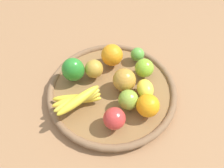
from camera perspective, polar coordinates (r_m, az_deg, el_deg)
ground_plane at (r=0.82m, az=0.00°, el=-2.41°), size 2.40×2.40×0.00m
basket at (r=0.81m, az=0.00°, el=-1.65°), size 0.45×0.45×0.04m
lime_0 at (r=0.87m, az=6.31°, el=7.28°), size 0.05×0.05×0.05m
apple_0 at (r=0.81m, az=7.97°, el=3.93°), size 0.09×0.09×0.07m
apple_3 at (r=0.77m, az=3.06°, el=0.99°), size 0.08×0.08×0.08m
apple_4 at (r=0.81m, az=-4.47°, el=3.76°), size 0.09×0.09×0.07m
lemon_0 at (r=0.76m, az=8.19°, el=-1.26°), size 0.06×0.08×0.05m
apple_2 at (r=0.73m, az=4.04°, el=-3.87°), size 0.09×0.09×0.06m
orange_1 at (r=0.84m, az=-0.01°, el=7.15°), size 0.11×0.11×0.08m
banana_bunch at (r=0.73m, az=-8.55°, el=-3.86°), size 0.16×0.12×0.07m
bell_pepper at (r=0.80m, az=-9.56°, el=3.51°), size 0.08×0.07×0.09m
orange_0 at (r=0.72m, az=8.84°, el=-5.28°), size 0.09×0.09×0.07m
apple_1 at (r=0.69m, az=0.49°, el=-8.51°), size 0.09×0.09×0.07m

